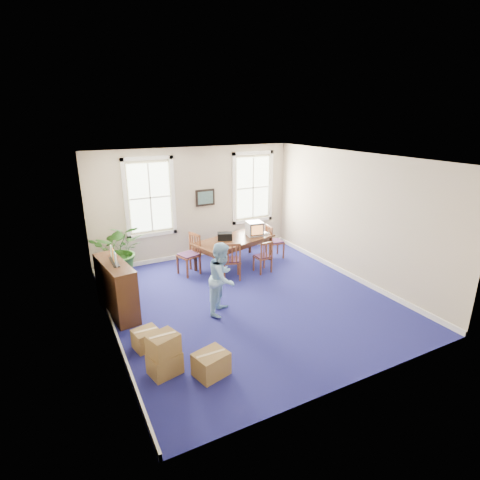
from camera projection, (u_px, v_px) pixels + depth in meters
name	position (u px, v px, depth m)	size (l,w,h in m)	color
floor	(248.00, 299.00, 8.60)	(6.50, 6.50, 0.00)	navy
ceiling	(249.00, 158.00, 7.58)	(6.50, 6.50, 0.00)	white
wall_back	(195.00, 203.00, 10.83)	(6.50, 6.50, 0.00)	#C1B194
wall_front	(357.00, 294.00, 5.35)	(6.50, 6.50, 0.00)	#C1B194
wall_left	(104.00, 256.00, 6.79)	(6.50, 6.50, 0.00)	#C1B194
wall_right	(353.00, 217.00, 9.40)	(6.50, 6.50, 0.00)	#C1B194
baseboard_back	(197.00, 253.00, 11.29)	(6.00, 0.04, 0.12)	white
baseboard_left	(114.00, 329.00, 7.29)	(0.04, 6.50, 0.12)	white
baseboard_right	(347.00, 273.00, 9.87)	(0.04, 6.50, 0.12)	white
window_left	(150.00, 198.00, 10.15)	(1.40, 0.12, 2.20)	white
window_right	(253.00, 188.00, 11.54)	(1.40, 0.12, 2.20)	white
wall_picture	(205.00, 198.00, 10.87)	(0.58, 0.06, 0.48)	black
conference_table	(234.00, 252.00, 10.47)	(2.28, 1.03, 0.78)	#482916
crt_tv	(254.00, 228.00, 10.62)	(0.43, 0.47, 0.39)	#B7B7BC
game_console	(265.00, 233.00, 10.76)	(0.15, 0.19, 0.05)	white
equipment_bag	(225.00, 236.00, 10.24)	(0.40, 0.26, 0.20)	black
chair_near_left	(231.00, 260.00, 9.57)	(0.46, 0.46, 1.02)	brown
chair_near_right	(263.00, 256.00, 10.00)	(0.40, 0.40, 0.89)	brown
chair_end_left	(188.00, 255.00, 9.83)	(0.48, 0.48, 1.08)	brown
chair_end_right	(275.00, 241.00, 11.02)	(0.45, 0.45, 0.99)	brown
man	(223.00, 278.00, 7.84)	(0.76, 0.59, 1.56)	#8EC3EA
credenza	(116.00, 287.00, 7.85)	(0.44, 1.54, 1.21)	#482916
brochure_rack	(113.00, 253.00, 7.62)	(0.12, 0.69, 0.30)	#99999E
potted_plant	(120.00, 250.00, 9.56)	(1.33, 1.16, 1.48)	#224F17
cardboard_boxes	(174.00, 347.00, 6.19)	(1.32, 1.32, 0.75)	olive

